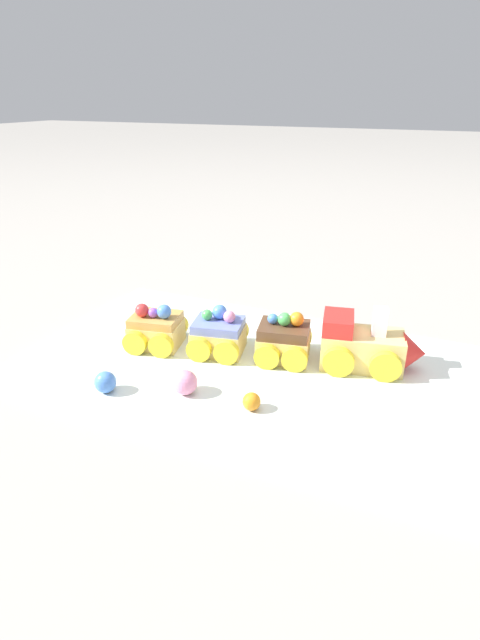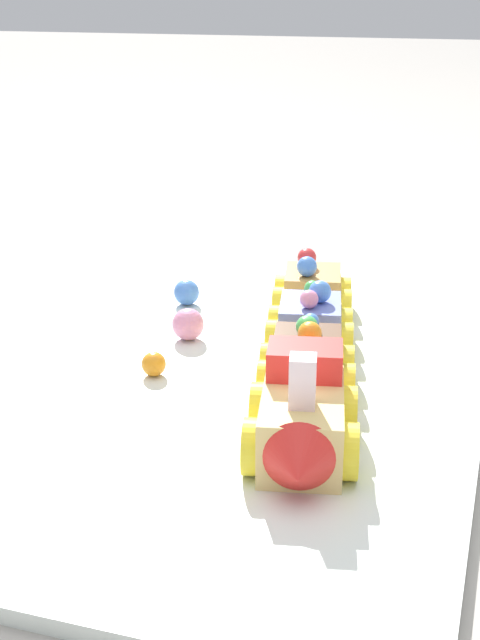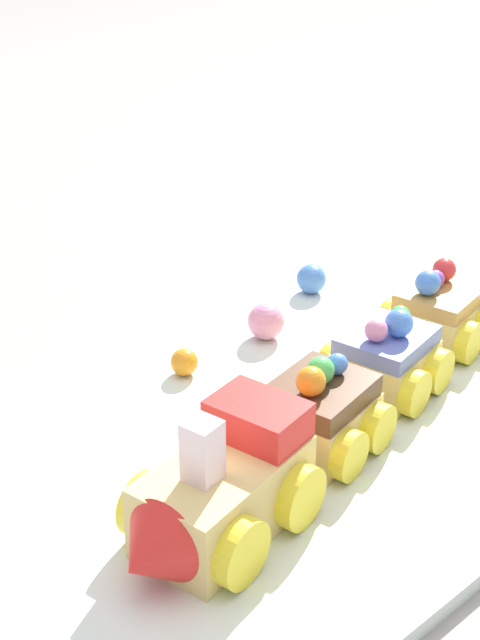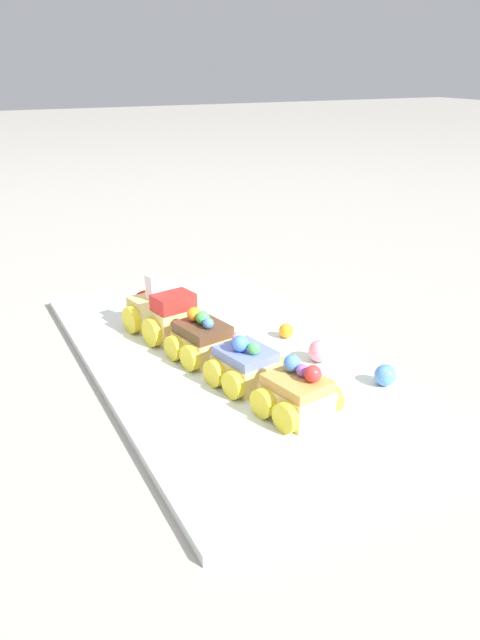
{
  "view_description": "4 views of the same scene",
  "coord_description": "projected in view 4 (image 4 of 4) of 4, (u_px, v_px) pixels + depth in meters",
  "views": [
    {
      "loc": [
        0.2,
        -0.55,
        0.34
      ],
      "look_at": [
        -0.05,
        0.01,
        0.06
      ],
      "focal_mm": 28.0,
      "sensor_mm": 36.0,
      "label": 1
    },
    {
      "loc": [
        0.66,
        0.18,
        0.33
      ],
      "look_at": [
        0.04,
        -0.02,
        0.08
      ],
      "focal_mm": 50.0,
      "sensor_mm": 36.0,
      "label": 2
    },
    {
      "loc": [
        0.38,
        0.36,
        0.36
      ],
      "look_at": [
        0.03,
        -0.03,
        0.09
      ],
      "focal_mm": 50.0,
      "sensor_mm": 36.0,
      "label": 3
    },
    {
      "loc": [
        -0.68,
        0.32,
        0.38
      ],
      "look_at": [
        -0.01,
        -0.01,
        0.07
      ],
      "focal_mm": 35.0,
      "sensor_mm": 36.0,
      "label": 4
    }
  ],
  "objects": [
    {
      "name": "cake_train_locomotive",
      "position": [
        159.0,
        314.0,
        0.9
      ],
      "size": [
        0.14,
        0.1,
        0.08
      ],
      "rotation": [
        0.0,
        0.0,
        0.2
      ],
      "color": "#E5C675",
      "rests_on": "display_board"
    },
    {
      "name": "gumball_pink",
      "position": [
        320.0,
        351.0,
        0.82
      ],
      "size": [
        0.03,
        0.03,
        0.03
      ],
      "primitive_type": "sphere",
      "color": "pink",
      "rests_on": "display_board"
    },
    {
      "name": "gumball_orange",
      "position": [
        286.0,
        331.0,
        0.89
      ],
      "size": [
        0.02,
        0.02,
        0.02
      ],
      "primitive_type": "sphere",
      "color": "orange",
      "rests_on": "display_board"
    },
    {
      "name": "display_board",
      "position": [
        226.0,
        360.0,
        0.84
      ],
      "size": [
        0.65,
        0.34,
        0.01
      ],
      "primitive_type": "cube",
      "color": "silver",
      "rests_on": "ground_plane"
    },
    {
      "name": "gumball_blue",
      "position": [
        385.0,
        375.0,
        0.76
      ],
      "size": [
        0.03,
        0.03,
        0.03
      ],
      "primitive_type": "sphere",
      "color": "#4C84E0",
      "rests_on": "display_board"
    },
    {
      "name": "cake_car_chocolate",
      "position": [
        203.0,
        341.0,
        0.82
      ],
      "size": [
        0.09,
        0.09,
        0.07
      ],
      "rotation": [
        0.0,
        0.0,
        0.2
      ],
      "color": "#E5C675",
      "rests_on": "display_board"
    },
    {
      "name": "ground_plane",
      "position": [
        226.0,
        364.0,
        0.84
      ],
      "size": [
        10.0,
        10.0,
        0.0
      ],
      "primitive_type": "plane",
      "color": "gray"
    },
    {
      "name": "cake_car_blueberry",
      "position": [
        245.0,
        366.0,
        0.76
      ],
      "size": [
        0.09,
        0.09,
        0.07
      ],
      "rotation": [
        0.0,
        0.0,
        0.2
      ],
      "color": "#E5C675",
      "rests_on": "display_board"
    },
    {
      "name": "cake_car_caramel",
      "position": [
        297.0,
        395.0,
        0.69
      ],
      "size": [
        0.09,
        0.09,
        0.07
      ],
      "rotation": [
        0.0,
        0.0,
        0.2
      ],
      "color": "#E5C675",
      "rests_on": "display_board"
    }
  ]
}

